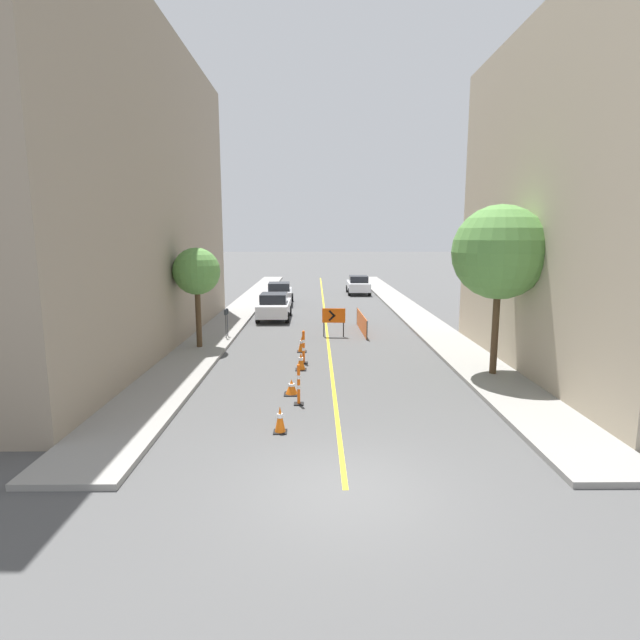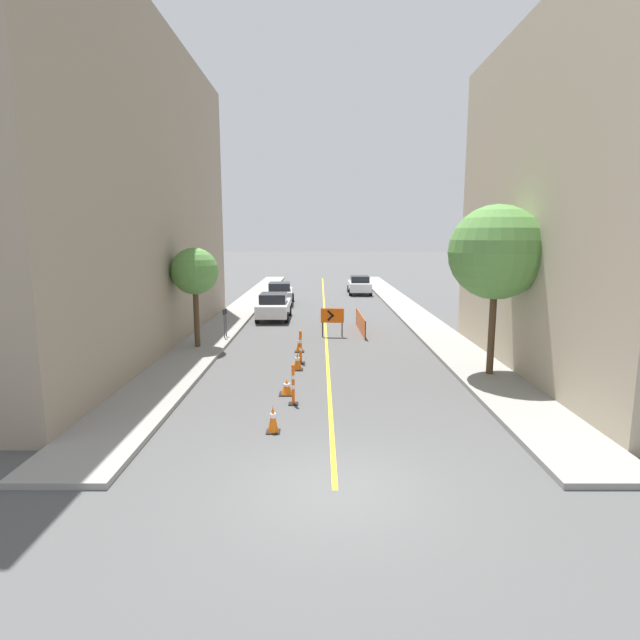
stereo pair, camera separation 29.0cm
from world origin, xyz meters
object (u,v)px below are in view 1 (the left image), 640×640
Objects in this scene: parked_car_curb_far at (358,285)px; street_tree_left_near at (197,272)px; parked_car_curb_near at (274,306)px; parked_car_curb_mid at (279,293)px; traffic_cone_nearest at (280,419)px; parking_meter_far_curb at (226,318)px; traffic_cone_second at (292,387)px; delineator_post_front at (299,387)px; parking_meter_near_curb at (227,316)px; delineator_post_rear at (304,349)px; traffic_cone_third at (301,361)px; arrow_barricade_primary at (334,317)px; traffic_cone_fourth at (302,344)px; street_tree_right_near at (500,253)px.

street_tree_left_near reaches higher than parked_car_curb_far.
parked_car_curb_mid is at bearing 91.39° from parked_car_curb_near.
traffic_cone_nearest is 0.51× the size of parking_meter_far_curb.
traffic_cone_second is at bearing -98.68° from parked_car_curb_far.
parking_meter_near_curb reaches higher than delineator_post_front.
street_tree_left_near is at bearing 152.45° from delineator_post_rear.
traffic_cone_second is 9.37m from parking_meter_near_curb.
traffic_cone_third is 6.43m from arrow_barricade_primary.
parking_meter_far_curb reaches higher than traffic_cone_fourth.
traffic_cone_nearest is 1.06× the size of traffic_cone_third.
delineator_post_front reaches higher than traffic_cone_fourth.
traffic_cone_nearest is at bearing -92.71° from traffic_cone_second.
delineator_post_rear is 24.17m from parked_car_curb_far.
parking_meter_near_curb reaches higher than traffic_cone_second.
delineator_post_front is 10.22m from arrow_barricade_primary.
street_tree_right_near is at bearing -67.89° from parked_car_curb_mid.
traffic_cone_fourth is 3.67m from arrow_barricade_primary.
street_tree_right_near reaches higher than traffic_cone_second.
parked_car_curb_mid is (-1.76, 24.48, 0.45)m from traffic_cone_nearest.
parking_meter_near_curb is at bearing 106.03° from traffic_cone_nearest.
traffic_cone_third is at bearing -80.61° from parked_car_curb_near.
traffic_cone_fourth is (0.31, 8.98, -0.00)m from traffic_cone_nearest.
delineator_post_front is (0.41, 2.14, 0.19)m from traffic_cone_nearest.
traffic_cone_nearest is 24.55m from parked_car_curb_mid.
traffic_cone_third reaches higher than traffic_cone_second.
street_tree_right_near reaches higher than parked_car_curb_near.
delineator_post_front is at bearing -74.76° from traffic_cone_second.
traffic_cone_nearest is 12.41m from arrow_barricade_primary.
parked_car_curb_far reaches higher than traffic_cone_third.
delineator_post_front is at bearing -67.56° from parking_meter_far_curb.
traffic_cone_second is 0.35× the size of parking_meter_far_curb.
traffic_cone_second is 0.71× the size of traffic_cone_fourth.
arrow_barricade_primary is 7.08m from street_tree_left_near.
arrow_barricade_primary is 0.33× the size of street_tree_left_near.
traffic_cone_fourth is 4.42m from parking_meter_far_curb.
traffic_cone_third is 0.51× the size of delineator_post_rear.
delineator_post_front is 15.55m from parked_car_curb_near.
parked_car_curb_near is at bearing 125.05° from street_tree_right_near.
arrow_barricade_primary is 1.03× the size of parking_meter_far_curb.
delineator_post_front is at bearing -89.23° from traffic_cone_fourth.
street_tree_right_near is (5.41, -7.24, 3.39)m from arrow_barricade_primary.
parked_car_curb_near is (-1.89, 8.59, 0.45)m from traffic_cone_fourth.
delineator_post_rear is at bearing -85.50° from parked_car_curb_mid.
traffic_cone_third is 0.15× the size of street_tree_left_near.
parked_car_curb_near is 8.94m from street_tree_left_near.
traffic_cone_fourth is at bearing -111.06° from arrow_barricade_primary.
parking_meter_far_curb is (-3.81, 4.28, 0.55)m from delineator_post_rear.
traffic_cone_second is at bearing -94.13° from traffic_cone_third.
traffic_cone_fourth is 0.50× the size of parking_meter_far_curb.
traffic_cone_fourth is at bearing 90.87° from traffic_cone_third.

